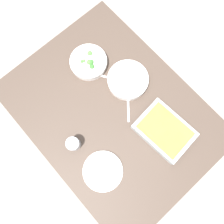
{
  "coord_description": "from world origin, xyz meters",
  "views": [
    {
      "loc": [
        0.2,
        -0.18,
        1.96
      ],
      "look_at": [
        0.0,
        0.0,
        0.74
      ],
      "focal_mm": 34.4,
      "sensor_mm": 36.0,
      "label": 1
    }
  ],
  "objects_px": {
    "broccoli_bowl": "(89,62)",
    "fork_on_table": "(98,75)",
    "side_plate": "(103,171)",
    "stew_bowl": "(128,80)",
    "baking_dish": "(164,131)",
    "drink_cup": "(74,144)",
    "spoon_by_stew": "(128,103)"
  },
  "relations": [
    {
      "from": "baking_dish",
      "to": "drink_cup",
      "type": "bearing_deg",
      "value": -123.22
    },
    {
      "from": "baking_dish",
      "to": "spoon_by_stew",
      "type": "xyz_separation_m",
      "value": [
        -0.25,
        -0.03,
        -0.03
      ]
    },
    {
      "from": "drink_cup",
      "to": "fork_on_table",
      "type": "height_order",
      "value": "drink_cup"
    },
    {
      "from": "stew_bowl",
      "to": "spoon_by_stew",
      "type": "relative_size",
      "value": 1.67
    },
    {
      "from": "side_plate",
      "to": "broccoli_bowl",
      "type": "bearing_deg",
      "value": 146.26
    },
    {
      "from": "broccoli_bowl",
      "to": "baking_dish",
      "type": "relative_size",
      "value": 0.7
    },
    {
      "from": "stew_bowl",
      "to": "side_plate",
      "type": "height_order",
      "value": "stew_bowl"
    },
    {
      "from": "baking_dish",
      "to": "fork_on_table",
      "type": "xyz_separation_m",
      "value": [
        -0.5,
        -0.05,
        -0.03
      ]
    },
    {
      "from": "side_plate",
      "to": "stew_bowl",
      "type": "bearing_deg",
      "value": 122.75
    },
    {
      "from": "side_plate",
      "to": "spoon_by_stew",
      "type": "height_order",
      "value": "side_plate"
    },
    {
      "from": "stew_bowl",
      "to": "drink_cup",
      "type": "bearing_deg",
      "value": -80.7
    },
    {
      "from": "broccoli_bowl",
      "to": "side_plate",
      "type": "height_order",
      "value": "broccoli_bowl"
    },
    {
      "from": "fork_on_table",
      "to": "drink_cup",
      "type": "bearing_deg",
      "value": -58.28
    },
    {
      "from": "stew_bowl",
      "to": "broccoli_bowl",
      "type": "xyz_separation_m",
      "value": [
        -0.24,
        -0.1,
        -0.0
      ]
    },
    {
      "from": "fork_on_table",
      "to": "side_plate",
      "type": "bearing_deg",
      "value": -38.19
    },
    {
      "from": "broccoli_bowl",
      "to": "drink_cup",
      "type": "height_order",
      "value": "drink_cup"
    },
    {
      "from": "drink_cup",
      "to": "fork_on_table",
      "type": "xyz_separation_m",
      "value": [
        -0.23,
        0.37,
        -0.04
      ]
    },
    {
      "from": "stew_bowl",
      "to": "broccoli_bowl",
      "type": "bearing_deg",
      "value": -158.0
    },
    {
      "from": "drink_cup",
      "to": "spoon_by_stew",
      "type": "bearing_deg",
      "value": 86.82
    },
    {
      "from": "baking_dish",
      "to": "fork_on_table",
      "type": "distance_m",
      "value": 0.51
    },
    {
      "from": "spoon_by_stew",
      "to": "fork_on_table",
      "type": "xyz_separation_m",
      "value": [
        -0.25,
        -0.02,
        -0.0
      ]
    },
    {
      "from": "drink_cup",
      "to": "broccoli_bowl",
      "type": "bearing_deg",
      "value": 130.15
    },
    {
      "from": "stew_bowl",
      "to": "side_plate",
      "type": "relative_size",
      "value": 1.1
    },
    {
      "from": "broccoli_bowl",
      "to": "stew_bowl",
      "type": "bearing_deg",
      "value": 22.0
    },
    {
      "from": "side_plate",
      "to": "fork_on_table",
      "type": "bearing_deg",
      "value": 141.81
    },
    {
      "from": "stew_bowl",
      "to": "spoon_by_stew",
      "type": "xyz_separation_m",
      "value": [
        0.1,
        -0.09,
        -0.03
      ]
    },
    {
      "from": "drink_cup",
      "to": "fork_on_table",
      "type": "bearing_deg",
      "value": 121.72
    },
    {
      "from": "stew_bowl",
      "to": "fork_on_table",
      "type": "relative_size",
      "value": 1.55
    },
    {
      "from": "broccoli_bowl",
      "to": "fork_on_table",
      "type": "height_order",
      "value": "broccoli_bowl"
    },
    {
      "from": "broccoli_bowl",
      "to": "fork_on_table",
      "type": "xyz_separation_m",
      "value": [
        0.09,
        -0.01,
        -0.03
      ]
    },
    {
      "from": "side_plate",
      "to": "fork_on_table",
      "type": "relative_size",
      "value": 1.41
    },
    {
      "from": "side_plate",
      "to": "fork_on_table",
      "type": "distance_m",
      "value": 0.56
    }
  ]
}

